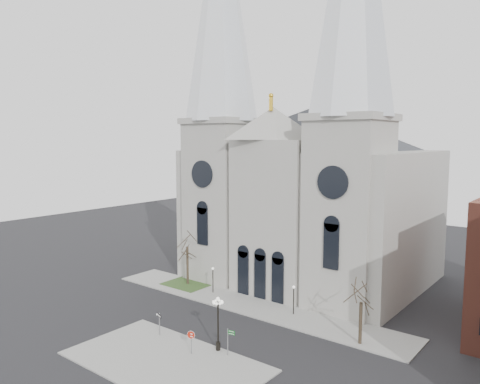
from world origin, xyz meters
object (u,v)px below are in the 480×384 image
Objects in this scene: globe_lamp at (218,317)px; street_name_sign at (229,340)px; stop_sign at (191,337)px; one_way_sign at (159,320)px.

globe_lamp reaches higher than street_name_sign.
globe_lamp is at bearing 51.41° from stop_sign.
stop_sign is 3.42m from street_name_sign.
one_way_sign is (-6.82, -1.05, -1.68)m from globe_lamp.
globe_lamp is 2.25× the size of one_way_sign.
one_way_sign is (-5.37, 1.00, -0.05)m from stop_sign.
globe_lamp is (1.45, 2.05, 1.62)m from stop_sign.
one_way_sign reaches higher than stop_sign.
street_name_sign is (8.27, 0.82, -0.06)m from one_way_sign.
globe_lamp is 2.27m from street_name_sign.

